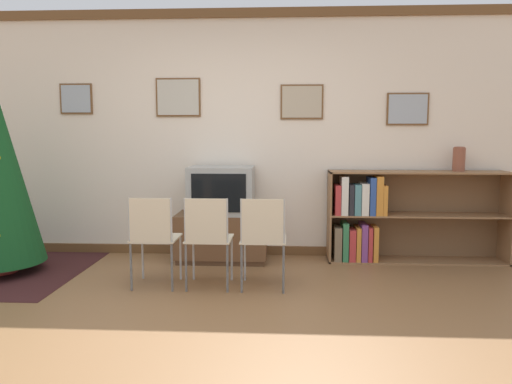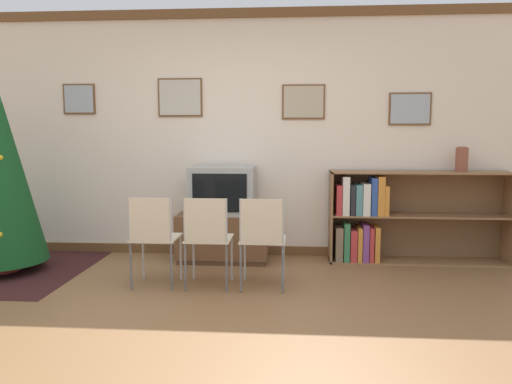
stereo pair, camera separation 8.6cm
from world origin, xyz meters
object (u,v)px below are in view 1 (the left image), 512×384
at_px(tv_console, 222,237).
at_px(vase, 459,159).
at_px(folding_chair_center, 208,236).
at_px(bookshelf, 384,217).
at_px(folding_chair_left, 153,236).
at_px(folding_chair_right, 263,237).
at_px(television, 222,190).

bearing_deg(tv_console, vase, 2.70).
relative_size(tv_console, folding_chair_center, 1.17).
bearing_deg(folding_chair_center, bookshelf, 31.68).
xyz_separation_m(folding_chair_left, bookshelf, (2.22, 1.07, 0.00)).
relative_size(tv_console, folding_chair_right, 1.17).
xyz_separation_m(folding_chair_left, folding_chair_right, (0.97, 0.00, 0.00)).
xyz_separation_m(folding_chair_center, bookshelf, (1.74, 1.07, 0.00)).
bearing_deg(vase, bookshelf, -177.52).
xyz_separation_m(folding_chair_right, vase, (2.02, 1.11, 0.63)).
height_order(tv_console, folding_chair_left, folding_chair_left).
xyz_separation_m(folding_chair_left, folding_chair_center, (0.48, 0.00, 0.00)).
xyz_separation_m(television, vase, (2.50, 0.12, 0.34)).
height_order(folding_chair_left, folding_chair_center, same).
bearing_deg(vase, tv_console, -177.30).
distance_m(television, folding_chair_right, 1.14).
bearing_deg(vase, folding_chair_center, -156.15).
relative_size(folding_chair_left, folding_chair_right, 1.00).
bearing_deg(bookshelf, folding_chair_right, -139.48).
distance_m(tv_console, folding_chair_left, 1.12).
distance_m(tv_console, folding_chair_right, 1.12).
bearing_deg(folding_chair_left, bookshelf, 25.78).
height_order(folding_chair_left, folding_chair_right, same).
height_order(folding_chair_right, vase, vase).
height_order(tv_console, folding_chair_center, folding_chair_center).
xyz_separation_m(folding_chair_left, vase, (2.99, 1.11, 0.63)).
bearing_deg(television, tv_console, 90.00).
height_order(folding_chair_center, bookshelf, bookshelf).
relative_size(folding_chair_center, vase, 3.17).
bearing_deg(television, vase, 2.75).
height_order(folding_chair_center, folding_chair_right, same).
distance_m(tv_console, television, 0.51).
xyz_separation_m(tv_console, folding_chair_right, (0.48, -0.99, 0.22)).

